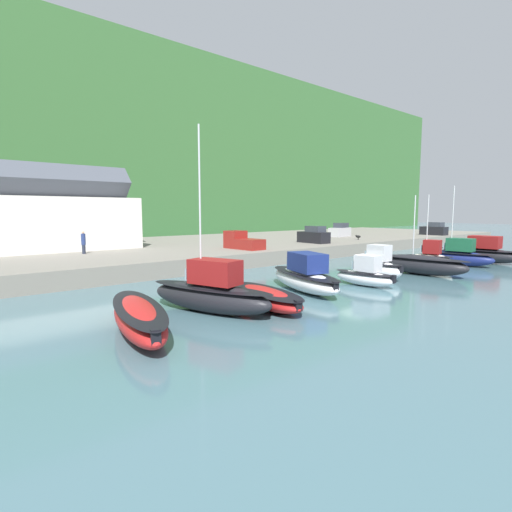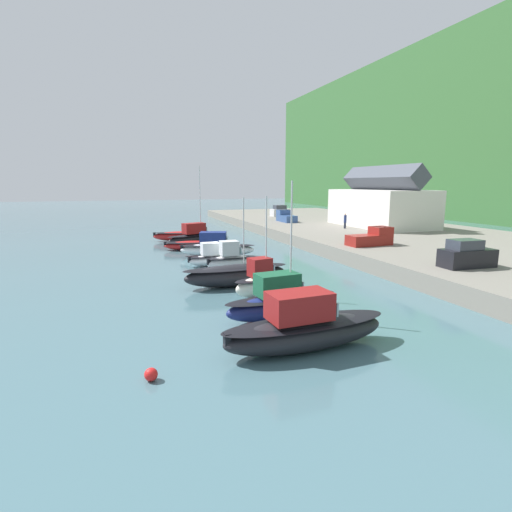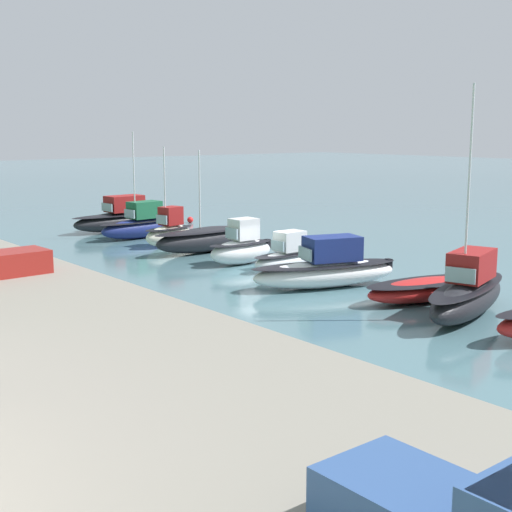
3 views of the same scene
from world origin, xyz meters
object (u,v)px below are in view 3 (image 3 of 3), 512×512
moored_boat_3 (326,269)px  moored_boat_4 (288,256)px  moored_boat_8 (142,224)px  moored_boat_1 (468,292)px  moored_boat_7 (169,232)px  mooring_buoy_0 (190,220)px  moored_boat_6 (208,239)px  moored_boat_9 (121,218)px  moored_boat_5 (241,247)px  moored_boat_2 (426,289)px

moored_boat_3 → moored_boat_4: 5.08m
moored_boat_3 → moored_boat_8: size_ratio=1.06×
moored_boat_4 → moored_boat_8: moored_boat_8 is taller
moored_boat_1 → moored_boat_7: moored_boat_1 is taller
moored_boat_7 → mooring_buoy_0: moored_boat_7 is taller
moored_boat_8 → moored_boat_6: bearing=176.7°
moored_boat_4 → mooring_buoy_0: (21.44, -7.45, -0.54)m
moored_boat_9 → mooring_buoy_0: size_ratio=15.97×
moored_boat_3 → moored_boat_5: (7.92, -0.55, 0.06)m
moored_boat_3 → moored_boat_7: (16.45, -0.72, 0.07)m
moored_boat_3 → mooring_buoy_0: (26.27, -9.03, -0.71)m
moored_boat_2 → moored_boat_9: moored_boat_9 is taller
moored_boat_5 → moored_boat_3: bearing=175.6°
moored_boat_2 → moored_boat_7: bearing=13.5°
moored_boat_6 → moored_boat_1: bearing=175.5°
moored_boat_2 → moored_boat_5: 13.10m
moored_boat_1 → moored_boat_2: size_ratio=1.38×
moored_boat_7 → mooring_buoy_0: bearing=-52.3°
moored_boat_3 → moored_boat_8: moored_boat_8 is taller
moored_boat_3 → moored_boat_7: 16.46m
moored_boat_3 → moored_boat_6: (12.92, -1.53, -0.09)m
moored_boat_2 → moored_boat_6: size_ratio=0.86×
moored_boat_1 → moored_boat_5: (16.08, 0.08, -0.06)m
moored_boat_7 → moored_boat_8: (4.69, -0.50, -0.02)m
moored_boat_3 → moored_boat_7: size_ratio=1.21×
moored_boat_8 → moored_boat_9: moored_boat_8 is taller
moored_boat_5 → moored_boat_7: moored_boat_7 is taller
moored_boat_5 → moored_boat_9: moored_boat_9 is taller
moored_boat_2 → mooring_buoy_0: (31.40, -7.36, -0.31)m
moored_boat_1 → mooring_buoy_0: (34.43, -8.40, -0.82)m
moored_boat_1 → moored_boat_9: bearing=-19.1°
moored_boat_1 → moored_boat_2: 3.25m
moored_boat_8 → mooring_buoy_0: 9.38m
moored_boat_3 → moored_boat_9: 25.56m
moored_boat_4 → moored_boat_7: moored_boat_7 is taller
moored_boat_8 → moored_boat_9: bearing=-13.5°
mooring_buoy_0 → moored_boat_3: bearing=161.0°
moored_boat_2 → moored_boat_5: size_ratio=1.59×
moored_boat_4 → moored_boat_7: 11.65m
moored_boat_1 → moored_boat_9: moored_boat_1 is taller
moored_boat_1 → moored_boat_8: 29.31m
moored_boat_6 → moored_boat_7: bearing=10.9°
moored_boat_2 → moored_boat_4: 9.96m
moored_boat_4 → moored_boat_9: bearing=-2.5°
moored_boat_1 → moored_boat_5: bearing=-16.7°
moored_boat_4 → moored_boat_9: size_ratio=0.57×
moored_boat_8 → moored_boat_3: bearing=171.2°
moored_boat_4 → mooring_buoy_0: size_ratio=9.11×
moored_boat_1 → moored_boat_6: moored_boat_1 is taller
moored_boat_1 → moored_boat_5: moored_boat_1 is taller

